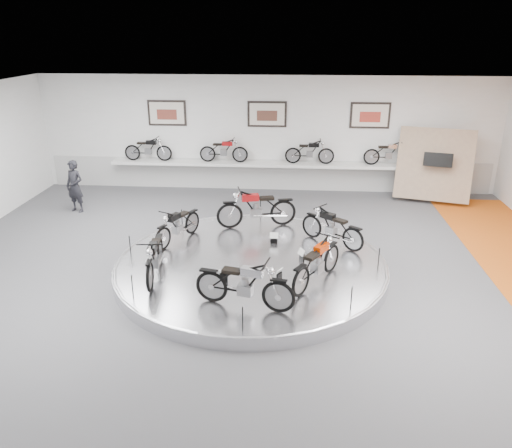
# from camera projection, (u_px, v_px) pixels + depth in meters

# --- Properties ---
(floor) EXTENTS (16.00, 16.00, 0.00)m
(floor) POSITION_uv_depth(u_px,v_px,m) (250.00, 278.00, 11.66)
(floor) COLOR #4C4C4F
(floor) RESTS_ON ground
(ceiling) EXTENTS (16.00, 16.00, 0.00)m
(ceiling) POSITION_uv_depth(u_px,v_px,m) (249.00, 104.00, 10.20)
(ceiling) COLOR white
(ceiling) RESTS_ON wall_back
(wall_back) EXTENTS (16.00, 0.00, 16.00)m
(wall_back) POSITION_uv_depth(u_px,v_px,m) (267.00, 134.00, 17.43)
(wall_back) COLOR white
(wall_back) RESTS_ON floor
(wall_front) EXTENTS (16.00, 0.00, 16.00)m
(wall_front) POSITION_uv_depth(u_px,v_px,m) (181.00, 443.00, 4.43)
(wall_front) COLOR white
(wall_front) RESTS_ON floor
(dado_band) EXTENTS (15.68, 0.04, 1.10)m
(dado_band) POSITION_uv_depth(u_px,v_px,m) (267.00, 174.00, 17.94)
(dado_band) COLOR #BCBCBA
(dado_band) RESTS_ON floor
(display_platform) EXTENTS (6.40, 6.40, 0.30)m
(display_platform) POSITION_uv_depth(u_px,v_px,m) (251.00, 267.00, 11.88)
(display_platform) COLOR silver
(display_platform) RESTS_ON floor
(platform_rim) EXTENTS (6.40, 6.40, 0.10)m
(platform_rim) POSITION_uv_depth(u_px,v_px,m) (251.00, 262.00, 11.84)
(platform_rim) COLOR #B2B2BA
(platform_rim) RESTS_ON display_platform
(shelf) EXTENTS (11.00, 0.55, 0.10)m
(shelf) POSITION_uv_depth(u_px,v_px,m) (266.00, 164.00, 17.51)
(shelf) COLOR silver
(shelf) RESTS_ON wall_back
(poster_left) EXTENTS (1.35, 0.06, 0.88)m
(poster_left) POSITION_uv_depth(u_px,v_px,m) (167.00, 113.00, 17.38)
(poster_left) COLOR beige
(poster_left) RESTS_ON wall_back
(poster_center) EXTENTS (1.35, 0.06, 0.88)m
(poster_center) POSITION_uv_depth(u_px,v_px,m) (267.00, 114.00, 17.14)
(poster_center) COLOR beige
(poster_center) RESTS_ON wall_back
(poster_right) EXTENTS (1.35, 0.06, 0.88)m
(poster_right) POSITION_uv_depth(u_px,v_px,m) (370.00, 115.00, 16.89)
(poster_right) COLOR beige
(poster_right) RESTS_ON wall_back
(display_panel) EXTENTS (2.56, 1.52, 2.30)m
(display_panel) POSITION_uv_depth(u_px,v_px,m) (434.00, 165.00, 16.47)
(display_panel) COLOR tan
(display_panel) RESTS_ON floor
(shelf_bike_a) EXTENTS (1.22, 0.43, 0.73)m
(shelf_bike_a) POSITION_uv_depth(u_px,v_px,m) (148.00, 151.00, 17.66)
(shelf_bike_a) COLOR black
(shelf_bike_a) RESTS_ON shelf
(shelf_bike_b) EXTENTS (1.22, 0.43, 0.73)m
(shelf_bike_b) POSITION_uv_depth(u_px,v_px,m) (224.00, 152.00, 17.47)
(shelf_bike_b) COLOR maroon
(shelf_bike_b) RESTS_ON shelf
(shelf_bike_c) EXTENTS (1.22, 0.43, 0.73)m
(shelf_bike_c) POSITION_uv_depth(u_px,v_px,m) (310.00, 153.00, 17.26)
(shelf_bike_c) COLOR black
(shelf_bike_c) RESTS_ON shelf
(shelf_bike_d) EXTENTS (1.22, 0.43, 0.73)m
(shelf_bike_d) POSITION_uv_depth(u_px,v_px,m) (389.00, 155.00, 17.07)
(shelf_bike_d) COLOR #BAB9BF
(shelf_bike_d) RESTS_ON shelf
(bike_a) EXTENTS (1.60, 1.46, 0.94)m
(bike_a) POSITION_uv_depth(u_px,v_px,m) (332.00, 227.00, 12.58)
(bike_a) COLOR black
(bike_a) RESTS_ON display_platform
(bike_b) EXTENTS (1.98, 1.09, 1.10)m
(bike_b) POSITION_uv_depth(u_px,v_px,m) (257.00, 208.00, 13.68)
(bike_b) COLOR maroon
(bike_b) RESTS_ON display_platform
(bike_c) EXTENTS (1.14, 1.65, 0.92)m
(bike_c) POSITION_uv_depth(u_px,v_px,m) (178.00, 225.00, 12.75)
(bike_c) COLOR black
(bike_c) RESTS_ON display_platform
(bike_d) EXTENTS (0.75, 1.70, 0.97)m
(bike_d) POSITION_uv_depth(u_px,v_px,m) (154.00, 257.00, 10.90)
(bike_d) COLOR black
(bike_d) RESTS_ON display_platform
(bike_e) EXTENTS (1.83, 0.99, 1.02)m
(bike_e) POSITION_uv_depth(u_px,v_px,m) (244.00, 284.00, 9.69)
(bike_e) COLOR #BAB9BF
(bike_e) RESTS_ON display_platform
(bike_f) EXTENTS (1.38, 1.76, 1.00)m
(bike_f) POSITION_uv_depth(u_px,v_px,m) (317.00, 262.00, 10.60)
(bike_f) COLOR #AB2500
(bike_f) RESTS_ON display_platform
(visitor) EXTENTS (0.69, 0.56, 1.65)m
(visitor) POSITION_uv_depth(u_px,v_px,m) (75.00, 186.00, 15.64)
(visitor) COLOR black
(visitor) RESTS_ON floor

